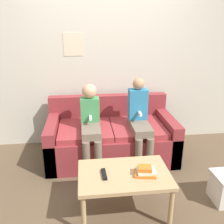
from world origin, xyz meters
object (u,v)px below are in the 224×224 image
object	(u,v)px
person_left	(91,122)
tv_remote	(104,174)
coffee_table	(124,177)
person_right	(140,119)
couch	(111,138)

from	to	relation	value
person_left	tv_remote	bearing A→B (deg)	-84.67
coffee_table	person_right	xyz separation A→B (m)	(0.35, 0.91, 0.22)
person_right	tv_remote	world-z (taller)	person_right
couch	person_right	distance (m)	0.53
person_left	person_right	world-z (taller)	person_right
couch	coffee_table	xyz separation A→B (m)	(-0.00, -1.12, 0.12)
person_left	person_right	distance (m)	0.63
couch	coffee_table	distance (m)	1.13
coffee_table	tv_remote	size ratio (longest dim) A/B	5.05
coffee_table	person_left	xyz separation A→B (m)	(-0.28, 0.91, 0.21)
couch	tv_remote	world-z (taller)	couch
coffee_table	person_left	bearing A→B (deg)	106.98
couch	tv_remote	bearing A→B (deg)	-99.65
couch	coffee_table	size ratio (longest dim) A/B	1.97
couch	person_right	bearing A→B (deg)	-30.44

